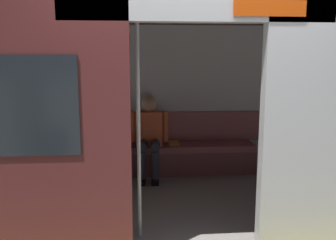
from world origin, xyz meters
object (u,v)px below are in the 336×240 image
(bench_seat, at_px, (171,152))
(person_seated, at_px, (149,131))
(handbag, at_px, (120,140))
(grab_pole_door, at_px, (138,127))
(book, at_px, (174,143))
(train_car, at_px, (173,73))

(bench_seat, relative_size, person_seated, 2.14)
(handbag, bearing_deg, grab_pole_door, 97.79)
(handbag, xyz_separation_m, grab_pole_door, (-0.26, 1.91, 0.55))
(book, bearing_deg, handbag, 5.23)
(bench_seat, height_order, book, book)
(bench_seat, bearing_deg, grab_pole_door, 76.05)
(train_car, height_order, bench_seat, train_car)
(handbag, bearing_deg, bench_seat, 178.02)
(train_car, height_order, book, train_car)
(train_car, relative_size, book, 29.09)
(handbag, distance_m, grab_pole_door, 2.01)
(train_car, distance_m, person_seated, 1.35)
(bench_seat, xyz_separation_m, person_seated, (0.32, 0.05, 0.32))
(handbag, bearing_deg, train_car, 120.99)
(person_seated, bearing_deg, train_car, 103.37)
(train_car, xyz_separation_m, handbag, (0.65, -1.09, -1.01))
(person_seated, relative_size, book, 5.28)
(book, bearing_deg, bench_seat, 57.43)
(train_car, bearing_deg, person_seated, -76.63)
(person_seated, height_order, handbag, person_seated)
(train_car, height_order, grab_pole_door, train_car)
(bench_seat, xyz_separation_m, handbag, (0.73, -0.03, 0.19))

